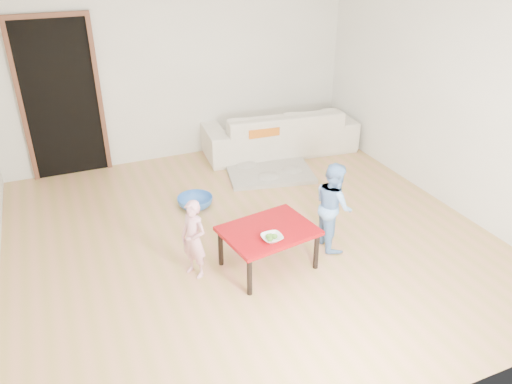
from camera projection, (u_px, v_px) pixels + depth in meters
floor at (249, 237)px, 5.47m from camera, size 5.00×5.00×0.01m
back_wall at (179, 67)px, 6.89m from camera, size 5.00×0.02×2.60m
right_wall at (449, 95)px, 5.73m from camera, size 0.02×5.00×2.60m
doorway at (61, 100)px, 6.45m from camera, size 1.02×0.08×2.11m
sofa at (279, 130)px, 7.45m from camera, size 2.32×1.10×0.66m
cushion at (260, 128)px, 7.05m from camera, size 0.47×0.42×0.12m
red_table at (268, 248)px, 4.89m from camera, size 0.96×0.77×0.43m
bowl at (272, 238)px, 4.61m from camera, size 0.19×0.19×0.05m
broccoli at (272, 238)px, 4.61m from camera, size 0.12×0.12×0.06m
child_pink at (194, 239)px, 4.69m from camera, size 0.31×0.35×0.80m
child_blue at (333, 206)px, 5.12m from camera, size 0.42×0.51×0.94m
basin at (195, 202)px, 6.02m from camera, size 0.43×0.43×0.13m
blanket at (269, 171)px, 6.90m from camera, size 1.30×1.16×0.06m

